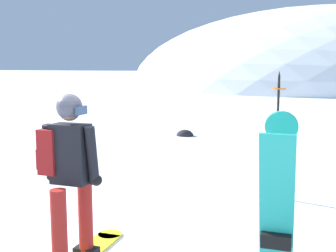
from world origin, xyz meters
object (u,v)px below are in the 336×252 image
Objects in this scene: piste_marker_near at (277,126)px; snowboarder_main at (69,175)px; rock_mid at (185,136)px; spare_snowboard at (277,206)px.

snowboarder_main is at bearing -121.14° from piste_marker_near.
piste_marker_near reaches higher than rock_mid.
snowboarder_main is at bearing -81.77° from rock_mid.
spare_snowboard is at bearing -85.54° from piste_marker_near.
piste_marker_near is 3.85× the size of rock_mid.
piste_marker_near reaches higher than snowboarder_main.
snowboarder_main is 8.08m from rock_mid.
spare_snowboard is at bearing -68.48° from rock_mid.
snowboarder_main is 1.15× the size of spare_snowboard.
snowboarder_main is 3.39m from piste_marker_near.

